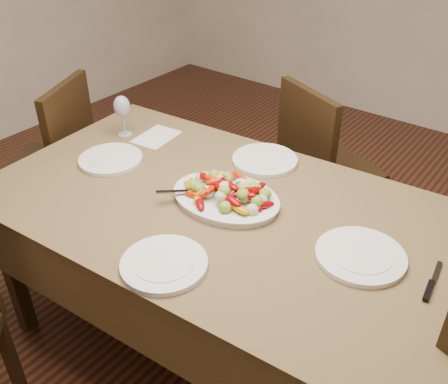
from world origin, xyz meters
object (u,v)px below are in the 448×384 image
object	(u,v)px
serving_platter	(226,199)
plate_right	(360,256)
dining_table	(224,281)
plate_far	(265,160)
chair_left	(45,167)
wine_glass	(123,115)
plate_near	(164,264)
chair_far	(331,169)
plate_left	(111,159)

from	to	relation	value
serving_platter	plate_right	bearing A→B (deg)	1.09
dining_table	plate_far	distance (m)	0.54
chair_left	wine_glass	xyz separation A→B (m)	(0.50, 0.15, 0.39)
plate_near	wine_glass	world-z (taller)	wine_glass
dining_table	plate_near	world-z (taller)	plate_near
chair_far	serving_platter	xyz separation A→B (m)	(-0.00, -0.91, 0.30)
serving_platter	plate_left	distance (m)	0.58
chair_far	plate_far	size ratio (longest dim) A/B	3.44
plate_left	plate_far	size ratio (longest dim) A/B	0.97
plate_far	wine_glass	xyz separation A→B (m)	(-0.66, -0.19, 0.09)
dining_table	wine_glass	size ratio (longest dim) A/B	8.98
chair_left	serving_platter	bearing A→B (deg)	65.17
chair_far	plate_near	world-z (taller)	chair_far
serving_platter	wine_glass	distance (m)	0.73
chair_far	plate_near	size ratio (longest dim) A/B	3.44
plate_right	dining_table	bearing A→B (deg)	-176.11
plate_right	wine_glass	xyz separation A→B (m)	(-1.25, 0.14, 0.09)
dining_table	serving_platter	distance (m)	0.39
plate_left	plate_right	xyz separation A→B (m)	(1.11, 0.07, 0.00)
dining_table	plate_right	size ratio (longest dim) A/B	6.37
serving_platter	plate_near	world-z (taller)	serving_platter
chair_left	serving_platter	world-z (taller)	chair_left
chair_left	plate_left	bearing A→B (deg)	60.05
chair_far	serving_platter	bearing A→B (deg)	113.59
chair_far	plate_right	distance (m)	1.08
plate_left	wine_glass	bearing A→B (deg)	123.00
chair_far	chair_left	xyz separation A→B (m)	(-1.22, -0.91, 0.00)
serving_platter	plate_far	distance (m)	0.34
dining_table	plate_left	size ratio (longest dim) A/B	6.85
chair_far	plate_right	xyz separation A→B (m)	(0.53, -0.90, 0.29)
plate_far	chair_far	bearing A→B (deg)	84.30
plate_near	wine_glass	xyz separation A→B (m)	(-0.77, 0.55, 0.09)
chair_far	plate_far	bearing A→B (deg)	108.18
chair_left	plate_left	distance (m)	0.70
wine_glass	plate_near	bearing A→B (deg)	-35.59
chair_left	dining_table	bearing A→B (deg)	63.98
chair_left	plate_near	distance (m)	1.37
serving_platter	plate_near	xyz separation A→B (m)	(0.07, -0.40, -0.00)
serving_platter	plate_far	world-z (taller)	serving_platter
serving_platter	dining_table	bearing A→B (deg)	-66.13
plate_far	plate_near	size ratio (longest dim) A/B	1.00
plate_left	plate_far	world-z (taller)	same
chair_left	wine_glass	world-z (taller)	wine_glass
dining_table	plate_far	world-z (taller)	plate_far
chair_far	plate_near	xyz separation A→B (m)	(0.06, -1.31, 0.29)
serving_platter	plate_right	xyz separation A→B (m)	(0.54, 0.01, -0.00)
chair_left	chair_far	bearing A→B (deg)	101.91
dining_table	plate_left	distance (m)	0.70
plate_far	plate_near	bearing A→B (deg)	-81.02
plate_left	plate_near	xyz separation A→B (m)	(0.64, -0.35, 0.00)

